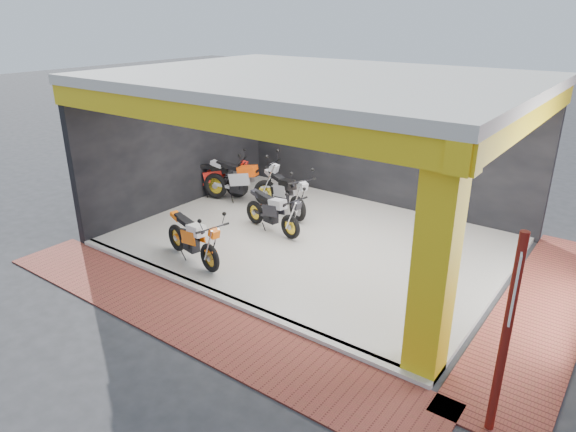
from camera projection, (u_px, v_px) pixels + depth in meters
name	position (u px, v px, depth m)	size (l,w,h in m)	color
ground	(256.00, 277.00, 10.04)	(80.00, 80.00, 0.00)	#2D2D30
showroom_floor	(313.00, 241.00, 11.52)	(8.00, 6.00, 0.10)	silver
showroom_ceiling	(316.00, 79.00, 10.20)	(8.40, 6.40, 0.20)	beige
back_wall	(380.00, 141.00, 13.21)	(8.20, 0.20, 3.50)	black
left_wall	(181.00, 141.00, 13.14)	(0.20, 6.20, 3.50)	black
corner_column	(436.00, 263.00, 6.77)	(0.50, 0.50, 3.50)	gold
header_beam_front	(210.00, 117.00, 8.07)	(8.40, 0.30, 0.40)	gold
header_beam_right	(526.00, 116.00, 8.12)	(0.30, 6.40, 0.40)	gold
floor_kerb	(220.00, 297.00, 9.25)	(8.00, 0.20, 0.10)	silver
paver_front	(188.00, 318.00, 8.68)	(9.00, 1.40, 0.03)	brown
paver_right	(543.00, 310.00, 8.89)	(1.40, 7.00, 0.03)	brown
signpost	(507.00, 329.00, 5.84)	(0.11, 0.37, 2.68)	maroon
moto_hero	(209.00, 245.00, 9.80)	(1.95, 0.72, 1.19)	#FF650A
moto_row_a	(290.00, 215.00, 11.26)	(1.89, 0.70, 1.15)	black
moto_row_b	(298.00, 197.00, 12.21)	(2.11, 0.78, 1.29)	#A3A5AB
moto_row_c	(266.00, 181.00, 13.15)	(2.34, 0.87, 1.43)	#AEB1B6
moto_row_d	(237.00, 176.00, 13.81)	(2.07, 0.77, 1.27)	red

